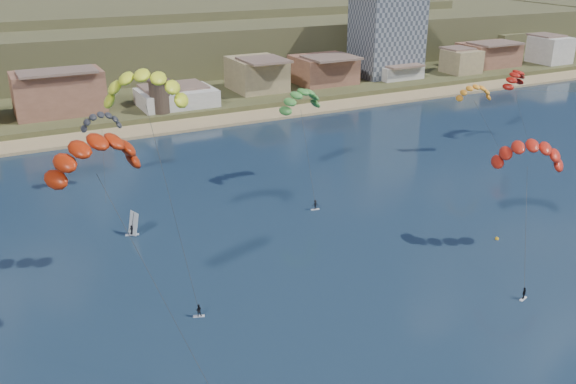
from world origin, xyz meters
The scene contains 14 objects.
ground centered at (0.00, 0.00, 0.00)m, with size 2400.00×2400.00×0.00m, color black.
beach centered at (0.00, 106.00, 0.25)m, with size 2200.00×12.00×0.90m.
foothills centered at (22.39, 232.47, 9.08)m, with size 940.00×210.00×18.00m.
apartment_tower centered at (85.00, 128.00, 17.82)m, with size 20.00×16.00×32.00m.
watchtower centered at (5.00, 114.00, 6.37)m, with size 5.82×5.82×8.60m.
kitesurfer_red centered at (-27.89, 19.99, 24.01)m, with size 12.99×16.51×27.93m.
kitesurfer_yellow centered at (-18.42, 35.41, 26.77)m, with size 11.88×17.97×30.30m.
kitesurfer_orange centered at (32.88, 19.28, 15.17)m, with size 17.72×17.73×21.27m.
kitesurfer_green centered at (16.03, 58.10, 16.51)m, with size 10.31×17.07×21.00m.
distant_kite_dark centered at (-17.78, 71.61, 13.51)m, with size 7.74×5.58×16.33m.
distant_kite_orange centered at (57.52, 57.28, 13.85)m, with size 8.50×6.73×16.71m.
distant_kite_red centered at (74.23, 62.51, 14.37)m, with size 9.58×7.55×17.45m.
windsurfer centered at (-18.78, 49.18, 1.20)m, with size 2.21×2.44×3.79m.
buoy centered at (31.35, 21.70, 0.10)m, with size 0.61×0.61×0.61m.
Camera 1 is at (-37.79, -41.86, 43.27)m, focal length 39.18 mm.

